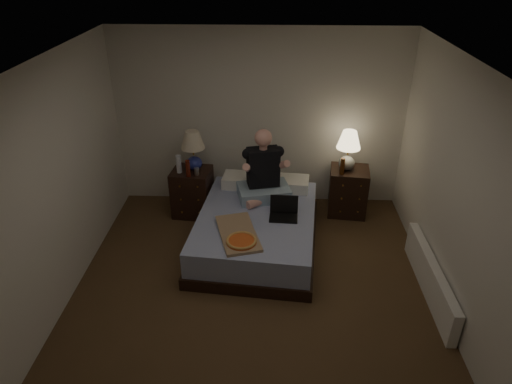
{
  "coord_description": "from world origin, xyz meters",
  "views": [
    {
      "loc": [
        0.17,
        -3.76,
        3.43
      ],
      "look_at": [
        0.0,
        0.9,
        0.85
      ],
      "focal_mm": 32.0,
      "sensor_mm": 36.0,
      "label": 1
    }
  ],
  "objects_px": {
    "soda_can": "(197,171)",
    "beer_bottle_right": "(342,166)",
    "nightstand_left": "(193,192)",
    "laptop": "(284,210)",
    "radiator": "(430,278)",
    "person": "(264,165)",
    "nightstand_right": "(348,191)",
    "pizza_box": "(241,242)",
    "lamp_left": "(193,151)",
    "bed": "(257,230)",
    "beer_bottle_left": "(188,168)",
    "lamp_right": "(348,151)",
    "water_bottle": "(179,164)"
  },
  "relations": [
    {
      "from": "laptop",
      "to": "nightstand_right",
      "type": "bearing_deg",
      "value": 48.91
    },
    {
      "from": "beer_bottle_right",
      "to": "radiator",
      "type": "bearing_deg",
      "value": -62.56
    },
    {
      "from": "nightstand_left",
      "to": "lamp_right",
      "type": "height_order",
      "value": "lamp_right"
    },
    {
      "from": "bed",
      "to": "lamp_right",
      "type": "height_order",
      "value": "lamp_right"
    },
    {
      "from": "nightstand_right",
      "to": "person",
      "type": "distance_m",
      "value": 1.4
    },
    {
      "from": "nightstand_left",
      "to": "soda_can",
      "type": "bearing_deg",
      "value": -44.39
    },
    {
      "from": "pizza_box",
      "to": "nightstand_right",
      "type": "bearing_deg",
      "value": 31.33
    },
    {
      "from": "person",
      "to": "radiator",
      "type": "distance_m",
      "value": 2.34
    },
    {
      "from": "nightstand_left",
      "to": "nightstand_right",
      "type": "xyz_separation_m",
      "value": [
        2.18,
        0.1,
        0.0
      ]
    },
    {
      "from": "beer_bottle_right",
      "to": "pizza_box",
      "type": "height_order",
      "value": "beer_bottle_right"
    },
    {
      "from": "nightstand_right",
      "to": "beer_bottle_left",
      "type": "xyz_separation_m",
      "value": [
        -2.18,
        -0.28,
        0.45
      ]
    },
    {
      "from": "water_bottle",
      "to": "person",
      "type": "distance_m",
      "value": 1.19
    },
    {
      "from": "person",
      "to": "water_bottle",
      "type": "bearing_deg",
      "value": 152.98
    },
    {
      "from": "nightstand_right",
      "to": "water_bottle",
      "type": "height_order",
      "value": "water_bottle"
    },
    {
      "from": "bed",
      "to": "soda_can",
      "type": "distance_m",
      "value": 1.16
    },
    {
      "from": "bed",
      "to": "pizza_box",
      "type": "bearing_deg",
      "value": -96.98
    },
    {
      "from": "beer_bottle_left",
      "to": "laptop",
      "type": "height_order",
      "value": "beer_bottle_left"
    },
    {
      "from": "lamp_left",
      "to": "beer_bottle_right",
      "type": "bearing_deg",
      "value": -1.93
    },
    {
      "from": "nightstand_left",
      "to": "nightstand_right",
      "type": "distance_m",
      "value": 2.18
    },
    {
      "from": "pizza_box",
      "to": "radiator",
      "type": "bearing_deg",
      "value": -20.76
    },
    {
      "from": "water_bottle",
      "to": "bed",
      "type": "bearing_deg",
      "value": -33.65
    },
    {
      "from": "radiator",
      "to": "nightstand_left",
      "type": "bearing_deg",
      "value": 150.87
    },
    {
      "from": "lamp_left",
      "to": "beer_bottle_right",
      "type": "xyz_separation_m",
      "value": [
        2.0,
        -0.07,
        -0.16
      ]
    },
    {
      "from": "lamp_right",
      "to": "beer_bottle_left",
      "type": "height_order",
      "value": "lamp_right"
    },
    {
      "from": "lamp_right",
      "to": "person",
      "type": "relative_size",
      "value": 0.6
    },
    {
      "from": "nightstand_right",
      "to": "beer_bottle_left",
      "type": "distance_m",
      "value": 2.25
    },
    {
      "from": "pizza_box",
      "to": "radiator",
      "type": "distance_m",
      "value": 2.1
    },
    {
      "from": "beer_bottle_right",
      "to": "nightstand_right",
      "type": "bearing_deg",
      "value": 45.44
    },
    {
      "from": "soda_can",
      "to": "radiator",
      "type": "relative_size",
      "value": 0.06
    },
    {
      "from": "soda_can",
      "to": "person",
      "type": "height_order",
      "value": "person"
    },
    {
      "from": "water_bottle",
      "to": "person",
      "type": "height_order",
      "value": "person"
    },
    {
      "from": "bed",
      "to": "lamp_left",
      "type": "distance_m",
      "value": 1.4
    },
    {
      "from": "bed",
      "to": "soda_can",
      "type": "relative_size",
      "value": 18.82
    },
    {
      "from": "laptop",
      "to": "radiator",
      "type": "height_order",
      "value": "laptop"
    },
    {
      "from": "nightstand_right",
      "to": "soda_can",
      "type": "relative_size",
      "value": 6.75
    },
    {
      "from": "lamp_left",
      "to": "water_bottle",
      "type": "xyz_separation_m",
      "value": [
        -0.19,
        -0.1,
        -0.16
      ]
    },
    {
      "from": "nightstand_left",
      "to": "radiator",
      "type": "distance_m",
      "value": 3.27
    },
    {
      "from": "beer_bottle_left",
      "to": "pizza_box",
      "type": "height_order",
      "value": "beer_bottle_left"
    },
    {
      "from": "lamp_left",
      "to": "soda_can",
      "type": "relative_size",
      "value": 5.6
    },
    {
      "from": "soda_can",
      "to": "beer_bottle_right",
      "type": "distance_m",
      "value": 1.95
    },
    {
      "from": "soda_can",
      "to": "water_bottle",
      "type": "bearing_deg",
      "value": 166.56
    },
    {
      "from": "nightstand_right",
      "to": "soda_can",
      "type": "bearing_deg",
      "value": -167.4
    },
    {
      "from": "nightstand_left",
      "to": "beer_bottle_right",
      "type": "distance_m",
      "value": 2.1
    },
    {
      "from": "water_bottle",
      "to": "beer_bottle_right",
      "type": "relative_size",
      "value": 1.09
    },
    {
      "from": "bed",
      "to": "soda_can",
      "type": "bearing_deg",
      "value": 147.46
    },
    {
      "from": "water_bottle",
      "to": "beer_bottle_right",
      "type": "bearing_deg",
      "value": 0.77
    },
    {
      "from": "nightstand_left",
      "to": "lamp_left",
      "type": "height_order",
      "value": "lamp_left"
    },
    {
      "from": "bed",
      "to": "nightstand_right",
      "type": "xyz_separation_m",
      "value": [
        1.25,
        0.88,
        0.1
      ]
    },
    {
      "from": "bed",
      "to": "nightstand_left",
      "type": "relative_size",
      "value": 2.79
    },
    {
      "from": "water_bottle",
      "to": "beer_bottle_right",
      "type": "height_order",
      "value": "water_bottle"
    }
  ]
}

